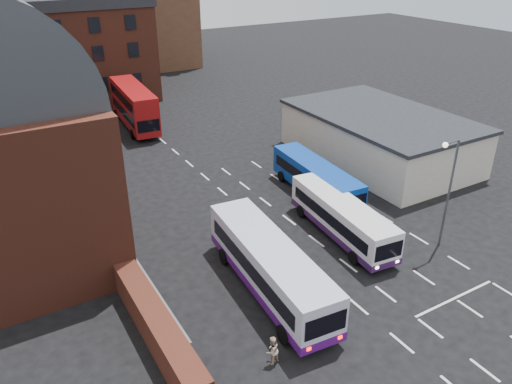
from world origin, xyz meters
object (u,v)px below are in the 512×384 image
bus_white_outbound (270,264)px  bus_white_inbound (342,216)px  street_lamp (448,184)px  pedestrian_beige (272,350)px  bus_red_double (134,106)px  bus_blue (316,177)px

bus_white_outbound → bus_white_inbound: bus_white_outbound is taller
street_lamp → pedestrian_beige: (-14.48, -3.07, -3.67)m
bus_red_double → pedestrian_beige: bearing=85.7°
bus_white_inbound → street_lamp: size_ratio=1.32×
bus_blue → pedestrian_beige: size_ratio=6.51×
bus_white_inbound → bus_red_double: size_ratio=0.89×
bus_red_double → pedestrian_beige: size_ratio=7.32×
bus_red_double → bus_white_outbound: bearing=89.5°
bus_blue → pedestrian_beige: 17.54m
bus_red_double → pedestrian_beige: 35.73m
bus_blue → bus_red_double: bus_red_double is taller
bus_white_inbound → bus_red_double: bus_red_double is taller
bus_blue → street_lamp: size_ratio=1.33×
bus_red_double → bus_blue: bearing=110.8°
pedestrian_beige → bus_white_inbound: bearing=-158.4°
bus_white_inbound → street_lamp: (4.61, -4.08, 2.88)m
bus_red_double → street_lamp: 33.59m
street_lamp → bus_white_outbound: bearing=172.5°
bus_red_double → street_lamp: street_lamp is taller
bus_blue → pedestrian_beige: (-11.99, -12.77, -0.80)m
bus_white_outbound → bus_white_inbound: size_ratio=1.16×
bus_white_outbound → bus_blue: bus_white_outbound is taller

